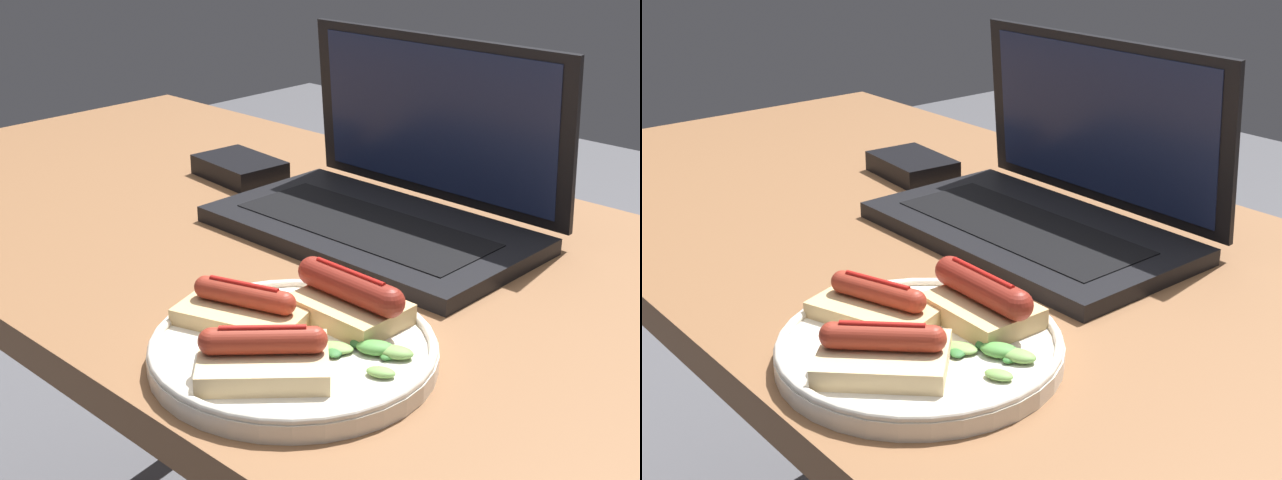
% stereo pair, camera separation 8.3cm
% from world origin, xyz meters
% --- Properties ---
extents(desk, '(1.48, 0.66, 0.72)m').
position_xyz_m(desk, '(0.00, 0.00, 0.65)').
color(desk, brown).
rests_on(desk, ground_plane).
extents(laptop, '(0.36, 0.23, 0.21)m').
position_xyz_m(laptop, '(0.00, 0.09, 0.76)').
color(laptop, black).
rests_on(laptop, desk).
extents(plate, '(0.24, 0.24, 0.02)m').
position_xyz_m(plate, '(0.14, -0.20, 0.73)').
color(plate, silver).
rests_on(plate, desk).
extents(sausage_toast_left, '(0.12, 0.13, 0.04)m').
position_xyz_m(sausage_toast_left, '(0.15, -0.25, 0.75)').
color(sausage_toast_left, '#D6B784').
rests_on(sausage_toast_left, plate).
extents(sausage_toast_middle, '(0.12, 0.07, 0.05)m').
position_xyz_m(sausage_toast_middle, '(0.14, -0.13, 0.76)').
color(sausage_toast_middle, tan).
rests_on(sausage_toast_middle, plate).
extents(sausage_toast_right, '(0.13, 0.10, 0.04)m').
position_xyz_m(sausage_toast_right, '(0.07, -0.20, 0.75)').
color(sausage_toast_right, tan).
rests_on(sausage_toast_right, plate).
extents(salad_pile, '(0.08, 0.06, 0.01)m').
position_xyz_m(salad_pile, '(0.19, -0.17, 0.74)').
color(salad_pile, '#709E4C').
rests_on(salad_pile, plate).
extents(external_drive, '(0.12, 0.09, 0.03)m').
position_xyz_m(external_drive, '(-0.27, 0.10, 0.74)').
color(external_drive, black).
rests_on(external_drive, desk).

